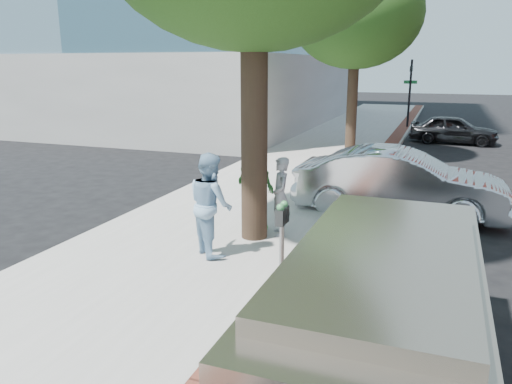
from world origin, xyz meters
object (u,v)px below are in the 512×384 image
at_px(person_gray, 280,196).
at_px(parking_meter, 282,230).
at_px(person_green, 255,185).
at_px(van, 383,308).
at_px(person_officer, 211,204).
at_px(bg_car, 454,129).
at_px(sedan_silver, 400,183).

bearing_deg(person_gray, parking_meter, -10.45).
xyz_separation_m(person_green, van, (3.11, -4.31, -0.12)).
height_order(person_officer, person_green, person_green).
distance_m(person_gray, bg_car, 15.64).
distance_m(person_officer, sedan_silver, 5.09).
bearing_deg(bg_car, person_officer, 168.94).
xyz_separation_m(parking_meter, sedan_silver, (1.22, 5.38, -0.40)).
bearing_deg(bg_car, person_gray, 170.66).
relative_size(person_officer, bg_car, 0.49).
xyz_separation_m(parking_meter, person_officer, (-1.75, 1.26, -0.11)).
relative_size(person_green, bg_car, 0.50).
bearing_deg(parking_meter, person_officer, 144.38).
relative_size(person_officer, van, 0.39).
xyz_separation_m(person_gray, van, (2.53, -4.20, 0.03)).
relative_size(sedan_silver, van, 1.00).
bearing_deg(person_gray, sedan_silver, 112.87).
height_order(person_officer, sedan_silver, person_officer).
relative_size(person_gray, bg_car, 0.42).
bearing_deg(person_officer, parking_meter, -173.12).
relative_size(parking_meter, van, 0.30).
bearing_deg(van, person_officer, 141.16).
bearing_deg(van, bg_car, 87.57).
bearing_deg(person_green, person_gray, -157.67).
bearing_deg(person_green, person_officer, 113.16).
height_order(person_officer, bg_car, person_officer).
bearing_deg(sedan_silver, van, -176.24).
xyz_separation_m(person_green, sedan_silver, (2.70, 2.56, -0.30)).
relative_size(person_gray, person_green, 0.84).
bearing_deg(person_gray, van, 2.32).
bearing_deg(sedan_silver, bg_car, -5.59).
height_order(person_gray, person_officer, person_officer).
height_order(parking_meter, van, van).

